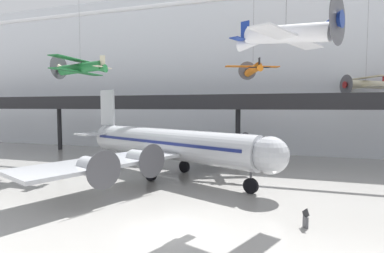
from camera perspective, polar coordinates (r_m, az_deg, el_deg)
name	(u,v)px	position (r m, az deg, el deg)	size (l,w,h in m)	color
ground_plane	(169,232)	(18.44, -4.37, -19.48)	(260.00, 260.00, 0.00)	#9E9B96
hangar_back_wall	(245,71)	(49.25, 10.08, 10.35)	(140.00, 3.00, 25.92)	silver
mezzanine_walkway	(237,107)	(41.03, 8.56, 3.77)	(110.00, 3.20, 8.93)	black
airliner_silver_main	(166,144)	(31.46, -4.96, -3.39)	(25.42, 29.80, 9.34)	#B7BABF
suspended_plane_orange_highwing	(253,69)	(37.09, 11.52, 10.62)	(6.41, 5.57, 10.54)	orange
suspended_plane_cream_biplane	(365,84)	(45.37, 30.13, 7.04)	(6.33, 7.23, 12.39)	beige
suspended_plane_green_biplane	(80,68)	(35.48, -20.52, 10.45)	(6.24, 7.64, 10.88)	#1E6B33
suspended_plane_white_twin	(286,34)	(20.75, 17.43, 16.39)	(7.07, 8.09, 10.50)	silver
info_sign_pedestal	(306,220)	(20.04, 20.82, -16.37)	(0.39, 0.71, 1.24)	#4C4C51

